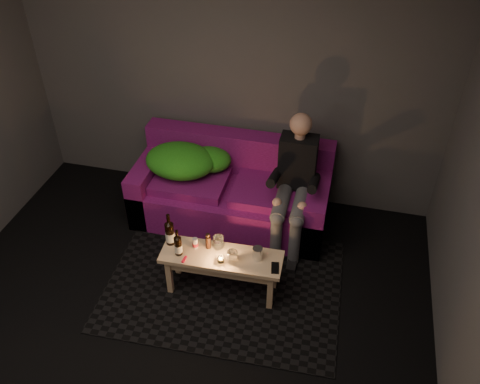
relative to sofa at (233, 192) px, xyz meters
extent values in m
plane|color=black|center=(-0.12, -1.81, -0.29)|extent=(4.50, 4.50, 0.00)
plane|color=silver|center=(-0.12, -1.81, 2.31)|extent=(4.50, 4.50, 0.00)
plane|color=#524F52|center=(-0.12, 0.44, 1.01)|extent=(4.00, 0.00, 4.00)
cube|color=black|center=(0.16, -0.92, -0.28)|extent=(2.02, 1.50, 0.01)
cube|color=#6A0E53|center=(0.00, -0.04, -0.09)|extent=(1.83, 0.82, 0.38)
cube|color=#6A0E53|center=(0.00, 0.27, 0.30)|extent=(1.83, 0.20, 0.40)
cube|color=#6A0E53|center=(-0.82, -0.04, 0.00)|extent=(0.18, 0.82, 0.57)
cube|color=#6A0E53|center=(0.82, -0.04, 0.00)|extent=(0.18, 0.82, 0.57)
cube|color=#6A0E53|center=(-0.38, -0.09, 0.14)|extent=(0.69, 0.55, 0.09)
cube|color=#6A0E53|center=(0.38, -0.09, 0.14)|extent=(0.69, 0.55, 0.09)
ellipsoid|color=#298918|center=(-0.49, -0.04, 0.32)|extent=(0.66, 0.51, 0.27)
ellipsoid|color=#298918|center=(-0.24, 0.08, 0.29)|extent=(0.40, 0.33, 0.22)
ellipsoid|color=#298918|center=(-0.70, 0.07, 0.26)|extent=(0.29, 0.24, 0.15)
cube|color=black|center=(0.60, 0.00, 0.46)|extent=(0.33, 0.20, 0.50)
sphere|color=tan|center=(0.60, 0.00, 0.84)|extent=(0.19, 0.19, 0.19)
cylinder|color=#575863|center=(0.52, -0.28, 0.20)|extent=(0.13, 0.46, 0.13)
cylinder|color=#575863|center=(0.69, -0.28, 0.20)|extent=(0.13, 0.46, 0.13)
cylinder|color=#575863|center=(0.52, -0.50, -0.05)|extent=(0.10, 0.10, 0.47)
cylinder|color=#575863|center=(0.69, -0.50, -0.05)|extent=(0.10, 0.10, 0.47)
cube|color=black|center=(0.52, -0.56, -0.26)|extent=(0.08, 0.20, 0.05)
cube|color=black|center=(0.69, -0.56, -0.26)|extent=(0.08, 0.20, 0.05)
cube|color=#ECBC8A|center=(0.16, -0.97, 0.10)|extent=(1.00, 0.35, 0.04)
cube|color=#ECBC8A|center=(0.16, -0.97, 0.04)|extent=(0.87, 0.27, 0.09)
cube|color=#ECBC8A|center=(-0.26, -1.09, -0.10)|extent=(0.05, 0.05, 0.37)
cube|color=#ECBC8A|center=(-0.27, -0.87, -0.10)|extent=(0.05, 0.05, 0.37)
cube|color=#ECBC8A|center=(0.58, -1.06, -0.10)|extent=(0.05, 0.05, 0.37)
cube|color=#ECBC8A|center=(0.57, -0.84, -0.10)|extent=(0.05, 0.05, 0.37)
cylinder|color=black|center=(-0.29, -0.92, 0.22)|extent=(0.07, 0.07, 0.21)
cylinder|color=white|center=(-0.29, -0.92, 0.19)|extent=(0.08, 0.08, 0.09)
cone|color=black|center=(-0.29, -0.92, 0.34)|extent=(0.07, 0.07, 0.03)
cylinder|color=black|center=(-0.29, -0.92, 0.37)|extent=(0.03, 0.03, 0.10)
cylinder|color=black|center=(-0.18, -1.03, 0.20)|extent=(0.06, 0.06, 0.17)
cylinder|color=white|center=(-0.18, -1.03, 0.18)|extent=(0.06, 0.06, 0.07)
cone|color=black|center=(-0.18, -1.03, 0.30)|extent=(0.06, 0.06, 0.03)
cylinder|color=black|center=(-0.18, -1.03, 0.33)|extent=(0.02, 0.02, 0.08)
cylinder|color=silver|center=(-0.07, -0.93, 0.16)|extent=(0.05, 0.05, 0.09)
cylinder|color=black|center=(0.03, -0.90, 0.18)|extent=(0.06, 0.06, 0.12)
cylinder|color=white|center=(0.11, -0.88, 0.17)|extent=(0.11, 0.11, 0.10)
cylinder|color=white|center=(0.17, -1.03, 0.14)|extent=(0.06, 0.06, 0.04)
sphere|color=orange|center=(0.17, -1.03, 0.15)|extent=(0.02, 0.02, 0.02)
cylinder|color=white|center=(0.26, -1.01, 0.17)|extent=(0.11, 0.11, 0.11)
cylinder|color=silver|center=(0.44, -0.93, 0.17)|extent=(0.09, 0.09, 0.11)
cube|color=black|center=(0.60, -1.00, 0.12)|extent=(0.08, 0.13, 0.01)
cube|color=red|center=(-0.12, -1.08, 0.12)|extent=(0.03, 0.07, 0.01)
camera|label=1|loc=(0.99, -3.74, 3.02)|focal=38.00mm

